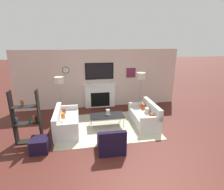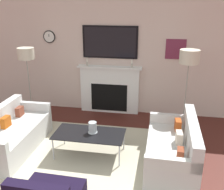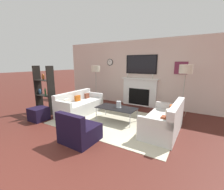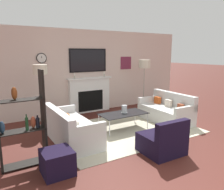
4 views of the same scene
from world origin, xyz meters
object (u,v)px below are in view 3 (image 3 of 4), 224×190
at_px(floor_lamp_left, 96,69).
at_px(floor_lamp_right, 186,70).
at_px(hurricane_candle, 119,105).
at_px(ottoman, 39,114).
at_px(couch_right, 165,122).
at_px(coffee_table, 117,108).
at_px(couch_left, 80,106).
at_px(armchair, 79,131).
at_px(shelf_unit, 45,91).

xyz_separation_m(floor_lamp_left, floor_lamp_right, (3.46, 0.00, 0.06)).
height_order(floor_lamp_left, floor_lamp_right, floor_lamp_right).
xyz_separation_m(hurricane_candle, floor_lamp_left, (-1.79, 1.26, 1.00)).
height_order(hurricane_candle, ottoman, hurricane_candle).
bearing_deg(floor_lamp_left, couch_right, -23.10).
xyz_separation_m(coffee_table, floor_lamp_right, (1.72, 1.30, 1.16)).
distance_m(couch_left, couch_right, 2.93).
xyz_separation_m(couch_left, floor_lamp_left, (-0.27, 1.37, 1.23)).
xyz_separation_m(couch_left, couch_right, (2.93, 0.00, 0.00)).
bearing_deg(armchair, ottoman, 170.31).
xyz_separation_m(armchair, shelf_unit, (-2.43, 0.92, 0.56)).
bearing_deg(armchair, shelf_unit, 159.36).
bearing_deg(couch_left, floor_lamp_right, 23.17).
relative_size(couch_right, floor_lamp_left, 0.97).
height_order(armchair, ottoman, armchair).
height_order(couch_right, floor_lamp_left, floor_lamp_left).
distance_m(couch_left, armchair, 2.02).
bearing_deg(hurricane_candle, couch_right, -4.35).
relative_size(armchair, hurricane_candle, 3.88).
bearing_deg(ottoman, couch_left, 60.09).
xyz_separation_m(couch_right, floor_lamp_right, (0.26, 1.37, 1.28)).
bearing_deg(couch_right, coffee_table, 177.45).
height_order(coffee_table, floor_lamp_right, floor_lamp_right).
height_order(couch_left, armchair, couch_left).
distance_m(armchair, coffee_table, 1.57).
distance_m(floor_lamp_right, ottoman, 4.80).
height_order(floor_lamp_left, ottoman, floor_lamp_left).
xyz_separation_m(couch_left, shelf_unit, (-1.08, -0.58, 0.52)).
bearing_deg(hurricane_candle, ottoman, -150.07).
relative_size(armchair, coffee_table, 0.63).
bearing_deg(shelf_unit, hurricane_candle, 14.75).
xyz_separation_m(couch_left, armchair, (1.35, -1.49, -0.04)).
xyz_separation_m(couch_right, shelf_unit, (-4.01, -0.58, 0.52)).
distance_m(coffee_table, floor_lamp_left, 2.44).
relative_size(couch_left, floor_lamp_right, 1.00).
bearing_deg(coffee_table, floor_lamp_left, 143.24).
relative_size(couch_right, hurricane_candle, 8.09).
relative_size(couch_right, floor_lamp_right, 0.93).
bearing_deg(couch_left, couch_right, 0.00).
height_order(hurricane_candle, floor_lamp_left, floor_lamp_left).
distance_m(armchair, floor_lamp_right, 3.65).
height_order(floor_lamp_right, ottoman, floor_lamp_right).
bearing_deg(floor_lamp_right, couch_right, -100.84).
bearing_deg(couch_left, coffee_table, 2.54).
relative_size(coffee_table, hurricane_candle, 6.19).
bearing_deg(couch_left, ottoman, -119.91).
relative_size(coffee_table, floor_lamp_left, 0.74).
xyz_separation_m(armchair, floor_lamp_left, (-1.63, 2.86, 1.27)).
bearing_deg(ottoman, shelf_unit, 126.10).
relative_size(armchair, shelf_unit, 0.46).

